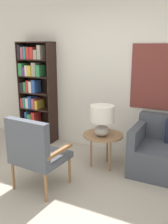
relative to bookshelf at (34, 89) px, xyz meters
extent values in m
plane|color=#B2A899|center=(1.33, -1.84, -1.02)|extent=(14.00, 14.00, 0.00)
cube|color=silver|center=(1.33, 0.19, 0.33)|extent=(6.40, 0.06, 2.70)
cube|color=brown|center=(2.35, 0.14, 0.32)|extent=(1.00, 0.02, 1.02)
cube|color=black|center=(-0.28, 0.01, -0.07)|extent=(0.02, 0.30, 1.89)
cube|color=black|center=(0.41, 0.01, -0.07)|extent=(0.02, 0.30, 1.89)
cube|color=black|center=(0.07, 0.01, 0.86)|extent=(0.71, 0.30, 0.02)
cube|color=black|center=(0.07, 0.01, -1.01)|extent=(0.71, 0.30, 0.02)
cube|color=black|center=(0.07, 0.15, -0.07)|extent=(0.71, 0.01, 1.89)
cube|color=black|center=(0.07, 0.01, -0.70)|extent=(0.71, 0.30, 0.02)
cube|color=red|center=(-0.23, -0.02, -0.90)|extent=(0.06, 0.22, 0.20)
cube|color=gray|center=(-0.16, -0.02, -0.88)|extent=(0.05, 0.22, 0.25)
cube|color=red|center=(-0.10, -0.04, -0.91)|extent=(0.05, 0.19, 0.17)
cube|color=black|center=(0.07, 0.01, -0.38)|extent=(0.71, 0.30, 0.02)
cylinder|color=#194723|center=(-0.22, 0.01, -0.56)|extent=(0.06, 0.06, 0.25)
cube|color=#2D56A8|center=(-0.15, -0.01, -0.57)|extent=(0.05, 0.24, 0.23)
cube|color=#338C4C|center=(-0.07, -0.03, -0.59)|extent=(0.09, 0.22, 0.19)
cube|color=red|center=(0.02, -0.02, -0.57)|extent=(0.08, 0.23, 0.24)
cube|color=black|center=(0.07, 0.01, -0.07)|extent=(0.71, 0.30, 0.02)
cube|color=red|center=(-0.23, -0.05, -0.28)|extent=(0.05, 0.18, 0.18)
cube|color=teal|center=(-0.17, -0.02, -0.27)|extent=(0.05, 0.23, 0.20)
cube|color=silver|center=(-0.10, -0.03, -0.28)|extent=(0.06, 0.22, 0.19)
cube|color=#2D56A8|center=(-0.04, -0.01, -0.26)|extent=(0.06, 0.24, 0.23)
cube|color=#B24C6B|center=(0.04, -0.01, -0.28)|extent=(0.06, 0.25, 0.20)
cube|color=gold|center=(0.11, -0.01, -0.29)|extent=(0.06, 0.25, 0.17)
cube|color=black|center=(0.07, 0.01, 0.24)|extent=(0.71, 0.30, 0.02)
cube|color=black|center=(-0.21, -0.03, 0.03)|extent=(0.09, 0.21, 0.18)
cube|color=#338C4C|center=(-0.13, -0.01, 0.03)|extent=(0.06, 0.25, 0.19)
cube|color=red|center=(-0.07, -0.02, 0.05)|extent=(0.05, 0.24, 0.23)
cube|color=silver|center=(-0.01, -0.04, 0.04)|extent=(0.06, 0.18, 0.21)
cube|color=#2D56A8|center=(0.07, -0.03, 0.06)|extent=(0.08, 0.21, 0.24)
cylinder|color=#8C6B4C|center=(0.34, 0.01, 0.00)|extent=(0.08, 0.08, 0.12)
cube|color=black|center=(0.07, 0.01, 0.55)|extent=(0.71, 0.30, 0.02)
cube|color=#338C4C|center=(-0.22, -0.01, 0.36)|extent=(0.08, 0.25, 0.23)
cube|color=#7A338C|center=(-0.14, -0.02, 0.33)|extent=(0.05, 0.23, 0.16)
cube|color=silver|center=(-0.08, -0.01, 0.35)|extent=(0.05, 0.25, 0.20)
cube|color=gold|center=(-0.01, -0.02, 0.35)|extent=(0.09, 0.22, 0.20)
cube|color=gray|center=(0.09, -0.04, 0.37)|extent=(0.09, 0.18, 0.25)
cube|color=#338C4C|center=(0.19, -0.03, 0.35)|extent=(0.08, 0.21, 0.21)
cube|color=black|center=(-0.23, -0.01, 0.69)|extent=(0.06, 0.25, 0.25)
cube|color=#B24C6B|center=(-0.16, -0.02, 0.67)|extent=(0.05, 0.23, 0.22)
cube|color=teal|center=(-0.09, -0.05, 0.67)|extent=(0.05, 0.17, 0.22)
cube|color=red|center=(-0.02, -0.02, 0.67)|extent=(0.07, 0.23, 0.22)
cube|color=red|center=(0.06, -0.04, 0.67)|extent=(0.07, 0.19, 0.21)
cube|color=gray|center=(0.14, -0.03, 0.64)|extent=(0.07, 0.20, 0.17)
cube|color=gray|center=(0.23, -0.05, 0.69)|extent=(0.07, 0.17, 0.25)
cylinder|color=olive|center=(1.43, -1.17, -0.83)|extent=(0.04, 0.04, 0.37)
cylinder|color=olive|center=(0.90, -1.13, -0.83)|extent=(0.04, 0.04, 0.37)
cylinder|color=olive|center=(1.40, -1.68, -0.83)|extent=(0.04, 0.04, 0.37)
cylinder|color=olive|center=(0.86, -1.64, -0.83)|extent=(0.04, 0.04, 0.37)
cube|color=#4C515B|center=(1.15, -1.40, -0.60)|extent=(0.66, 0.63, 0.08)
cube|color=#4C515B|center=(1.13, -1.65, -0.31)|extent=(0.62, 0.14, 0.52)
cube|color=olive|center=(1.44, -1.42, -0.46)|extent=(0.09, 0.53, 0.04)
cube|color=olive|center=(0.86, -1.38, -0.46)|extent=(0.09, 0.53, 0.04)
cube|color=#474C56|center=(2.13, -0.31, -0.47)|extent=(0.12, 0.84, 0.27)
cylinder|color=#99704C|center=(1.66, -0.54, -0.50)|extent=(0.60, 0.60, 0.02)
cylinder|color=#99704C|center=(1.66, -0.36, -0.77)|extent=(0.03, 0.03, 0.51)
cylinder|color=#99704C|center=(1.50, -0.63, -0.77)|extent=(0.03, 0.03, 0.51)
cylinder|color=#99704C|center=(1.81, -0.63, -0.77)|extent=(0.03, 0.03, 0.51)
ellipsoid|color=#A59E93|center=(1.66, -0.61, -0.41)|extent=(0.22, 0.22, 0.16)
cylinder|color=tan|center=(1.66, -0.61, -0.29)|extent=(0.02, 0.02, 0.06)
cylinder|color=white|center=(1.66, -0.61, -0.15)|extent=(0.35, 0.35, 0.23)
camera|label=1|loc=(2.98, -3.83, 0.78)|focal=40.00mm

